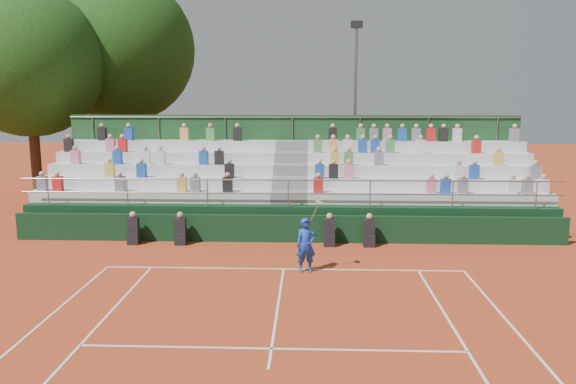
{
  "coord_description": "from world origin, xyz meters",
  "views": [
    {
      "loc": [
        0.78,
        -16.56,
        5.3
      ],
      "look_at": [
        0.0,
        3.5,
        1.8
      ],
      "focal_mm": 35.0,
      "sensor_mm": 36.0,
      "label": 1
    }
  ],
  "objects_px": {
    "tree_west": "(28,62)",
    "floodlight_mast": "(355,97)",
    "tennis_player": "(306,245)",
    "tree_east": "(121,49)"
  },
  "relations": [
    {
      "from": "tree_east",
      "to": "tennis_player",
      "type": "bearing_deg",
      "value": -55.6
    },
    {
      "from": "tree_east",
      "to": "floodlight_mast",
      "type": "distance_m",
      "value": 13.27
    },
    {
      "from": "floodlight_mast",
      "to": "tree_west",
      "type": "bearing_deg",
      "value": -172.5
    },
    {
      "from": "tennis_player",
      "to": "tree_west",
      "type": "relative_size",
      "value": 0.21
    },
    {
      "from": "tree_west",
      "to": "floodlight_mast",
      "type": "relative_size",
      "value": 1.17
    },
    {
      "from": "tree_east",
      "to": "floodlight_mast",
      "type": "height_order",
      "value": "tree_east"
    },
    {
      "from": "tree_east",
      "to": "floodlight_mast",
      "type": "relative_size",
      "value": 1.32
    },
    {
      "from": "tennis_player",
      "to": "floodlight_mast",
      "type": "relative_size",
      "value": 0.25
    },
    {
      "from": "tree_west",
      "to": "tennis_player",
      "type": "bearing_deg",
      "value": -39.07
    },
    {
      "from": "tennis_player",
      "to": "floodlight_mast",
      "type": "distance_m",
      "value": 14.04
    }
  ]
}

